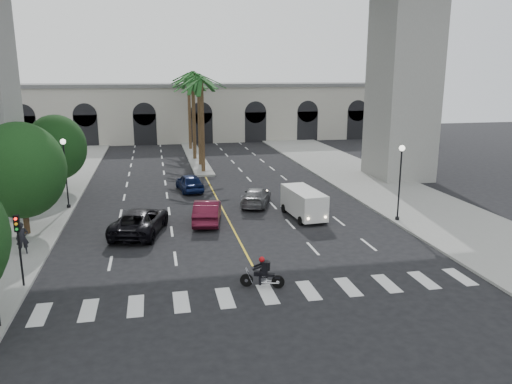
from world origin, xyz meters
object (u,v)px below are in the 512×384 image
motorcycle_rider (264,274)px  cargo_van (304,202)px  car_d (256,197)px  lamp_post_left_far (65,168)px  lamp_post_right (400,176)px  car_b (207,211)px  traffic_signal_far (18,239)px  pedestrian_a (22,238)px  car_e (190,182)px  car_c (140,221)px  car_a (306,202)px

motorcycle_rider → cargo_van: 12.22m
car_d → motorcycle_rider: bearing=99.4°
lamp_post_left_far → lamp_post_right: 24.16m
motorcycle_rider → cargo_van: size_ratio=0.42×
lamp_post_right → car_b: size_ratio=1.10×
traffic_signal_far → motorcycle_rider: bearing=-11.1°
traffic_signal_far → pedestrian_a: traffic_signal_far is taller
car_e → cargo_van: (7.31, -9.94, 0.37)m
motorcycle_rider → cargo_van: bearing=83.2°
car_b → motorcycle_rider: bearing=107.5°
car_e → car_d: bearing=120.6°
traffic_signal_far → car_e: (9.32, 18.72, -1.74)m
car_d → cargo_van: (2.61, -4.11, 0.45)m
motorcycle_rider → car_e: (-1.97, 20.92, 0.06)m
motorcycle_rider → car_e: bearing=114.5°
car_c → cargo_van: cargo_van is taller
pedestrian_a → cargo_van: bearing=-3.9°
traffic_signal_far → car_d: (14.02, 12.89, -1.83)m
car_b → cargo_van: size_ratio=0.99×
traffic_signal_far → pedestrian_a: bearing=102.6°
lamp_post_right → pedestrian_a: size_ratio=2.94×
car_d → cargo_van: 4.89m
lamp_post_left_far → cargo_van: (16.73, -5.73, -2.09)m
traffic_signal_far → car_c: (5.31, 7.49, -1.68)m
lamp_post_left_far → car_a: 18.04m
car_c → motorcycle_rider: bearing=135.5°
car_d → pedestrian_a: 17.18m
lamp_post_left_far → lamp_post_right: size_ratio=1.00×
cargo_van → pedestrian_a: size_ratio=2.70×
car_d → lamp_post_right: bearing=163.3°
lamp_post_left_far → motorcycle_rider: lamp_post_left_far is taller
car_b → pedestrian_a: bearing=31.8°
car_e → cargo_van: 12.35m
car_a → car_b: 7.56m
motorcycle_rider → pedestrian_a: (-12.32, 6.84, 0.36)m
motorcycle_rider → car_a: 13.79m
car_a → car_b: car_b is taller
traffic_signal_far → car_a: traffic_signal_far is taller
lamp_post_right → car_a: size_ratio=1.19×
car_e → car_a: bearing=124.8°
traffic_signal_far → motorcycle_rider: 11.64m
traffic_signal_far → motorcycle_rider: traffic_signal_far is taller
car_a → car_d: (-3.24, 2.66, -0.08)m
cargo_van → motorcycle_rider: bearing=-120.9°
pedestrian_a → car_c: bearing=7.2°
lamp_post_right → car_d: (-8.68, 6.39, -2.54)m
lamp_post_left_far → car_c: lamp_post_left_far is taller
lamp_post_left_far → lamp_post_right: bearing=-19.3°
car_c → car_d: 10.25m
motorcycle_rider → car_c: car_c is taller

